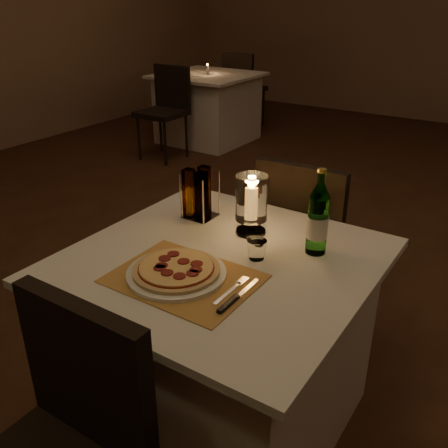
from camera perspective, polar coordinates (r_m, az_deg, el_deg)
The scene contains 17 objects.
floor at distance 2.66m, azimuth 7.35°, elevation -11.44°, with size 8.00×10.00×0.02m, color #442516.
main_table at distance 1.92m, azimuth -0.34°, elevation -13.48°, with size 1.00×1.00×0.74m.
chair_near at distance 1.42m, azimuth -17.93°, elevation -22.44°, with size 0.42×0.42×0.90m.
chair_far at distance 2.36m, azimuth 9.32°, elevation -0.83°, with size 0.42×0.42×0.90m.
placemat at distance 1.60m, azimuth -4.59°, elevation -6.23°, with size 0.45×0.34×0.00m, color #C28843.
plate at distance 1.61m, azimuth -5.45°, elevation -5.64°, with size 0.32×0.32×0.01m, color white.
pizza at distance 1.60m, azimuth -5.47°, elevation -5.14°, with size 0.28×0.28×0.02m.
fork at distance 1.54m, azimuth 1.11°, elevation -7.35°, with size 0.02×0.18×0.00m.
knife at distance 1.47m, azimuth 0.99°, elevation -8.71°, with size 0.02×0.22×0.01m.
tumbler at distance 1.69m, azimuth 3.76°, elevation -2.93°, with size 0.07×0.07×0.07m, color white, non-canonical shape.
water_bottle at distance 1.72m, azimuth 10.67°, elevation 0.45°, with size 0.07×0.07×0.31m.
hurricane_candle at distance 1.83m, azimuth 3.16°, elevation 2.75°, with size 0.12×0.12×0.23m.
cruet_caddy at distance 1.97m, azimuth -2.92°, elevation 3.29°, with size 0.12×0.12×0.21m.
neighbor_table_left at distance 5.73m, azimuth -1.84°, elevation 13.15°, with size 1.00×1.00×0.74m.
neighbor_chair_la at distance 5.14m, azimuth -6.57°, elevation 13.59°, with size 0.42×0.42×0.90m.
neighbor_chair_lb at distance 6.29m, azimuth 2.03°, elevation 15.85°, with size 0.42×0.42×0.90m.
neighbor_candle_left at distance 5.66m, azimuth -1.90°, elevation 17.25°, with size 0.03×0.03×0.11m.
Camera 1 is at (0.89, -1.95, 1.57)m, focal length 40.00 mm.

